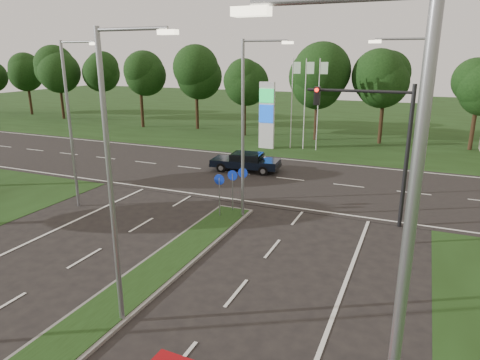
% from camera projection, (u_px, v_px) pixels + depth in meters
% --- Properties ---
extents(verge_far, '(160.00, 50.00, 0.02)m').
position_uv_depth(verge_far, '(350.00, 119.00, 57.33)').
color(verge_far, black).
rests_on(verge_far, ground).
extents(cross_road, '(160.00, 12.00, 0.02)m').
position_uv_depth(cross_road, '(276.00, 178.00, 29.98)').
color(cross_road, black).
rests_on(cross_road, ground).
extents(median_kerb, '(2.00, 26.00, 0.12)m').
position_uv_depth(median_kerb, '(56.00, 351.00, 12.32)').
color(median_kerb, slate).
rests_on(median_kerb, ground).
extents(streetlight_median_near, '(2.53, 0.22, 9.00)m').
position_uv_depth(streetlight_median_near, '(115.00, 170.00, 12.30)').
color(streetlight_median_near, gray).
rests_on(streetlight_median_near, ground).
extents(streetlight_median_far, '(2.53, 0.22, 9.00)m').
position_uv_depth(streetlight_median_far, '(247.00, 122.00, 21.12)').
color(streetlight_median_far, gray).
rests_on(streetlight_median_far, ground).
extents(streetlight_left_far, '(2.53, 0.22, 9.00)m').
position_uv_depth(streetlight_left_far, '(72.00, 117.00, 22.87)').
color(streetlight_left_far, gray).
rests_on(streetlight_left_far, ground).
extents(streetlight_right_far, '(2.53, 0.22, 9.00)m').
position_uv_depth(streetlight_right_far, '(416.00, 133.00, 18.17)').
color(streetlight_right_far, gray).
rests_on(streetlight_right_far, ground).
extents(streetlight_right_near, '(2.53, 0.22, 9.00)m').
position_uv_depth(streetlight_right_near, '(385.00, 298.00, 5.82)').
color(streetlight_right_near, gray).
rests_on(streetlight_right_near, ground).
extents(traffic_signal, '(5.10, 0.42, 7.00)m').
position_uv_depth(traffic_signal, '(380.00, 133.00, 20.66)').
color(traffic_signal, black).
rests_on(traffic_signal, ground).
extents(median_signs, '(1.16, 1.76, 2.38)m').
position_uv_depth(median_signs, '(232.00, 183.00, 22.79)').
color(median_signs, gray).
rests_on(median_signs, ground).
extents(gas_pylon, '(5.80, 1.26, 8.00)m').
position_uv_depth(gas_pylon, '(269.00, 114.00, 38.50)').
color(gas_pylon, silver).
rests_on(gas_pylon, ground).
extents(treeline_far, '(6.00, 6.00, 9.90)m').
position_uv_depth(treeline_far, '(330.00, 70.00, 42.08)').
color(treeline_far, black).
rests_on(treeline_far, ground).
extents(navy_sedan, '(5.12, 2.54, 1.36)m').
position_uv_depth(navy_sedan, '(246.00, 161.00, 31.53)').
color(navy_sedan, black).
rests_on(navy_sedan, ground).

